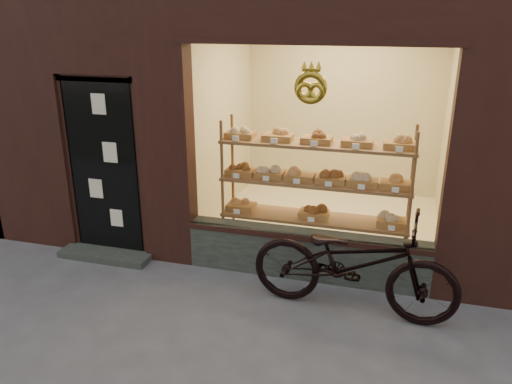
% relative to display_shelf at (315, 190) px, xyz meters
% --- Properties ---
extents(display_shelf, '(2.20, 0.45, 1.70)m').
position_rel_display_shelf_xyz_m(display_shelf, '(0.00, 0.00, 0.00)').
color(display_shelf, brown).
rests_on(display_shelf, ground).
extents(bicycle, '(2.08, 0.85, 1.07)m').
position_rel_display_shelf_xyz_m(bicycle, '(0.56, -0.99, -0.36)').
color(bicycle, black).
rests_on(bicycle, ground).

